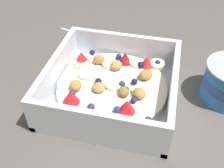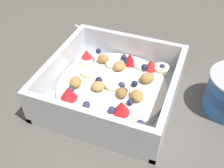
# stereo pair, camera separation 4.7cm
# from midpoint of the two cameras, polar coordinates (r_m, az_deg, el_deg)

# --- Properties ---
(ground_plane) EXTENTS (2.40, 2.40, 0.00)m
(ground_plane) POSITION_cam_midpoint_polar(r_m,az_deg,el_deg) (0.50, 1.18, -1.30)
(ground_plane) COLOR #56514C
(fruit_bowl) EXTENTS (0.22, 0.22, 0.07)m
(fruit_bowl) POSITION_cam_midpoint_polar(r_m,az_deg,el_deg) (0.47, 2.85, -0.76)
(fruit_bowl) COLOR white
(fruit_bowl) RESTS_ON ground
(spoon) EXTENTS (0.06, 0.17, 0.01)m
(spoon) POSITION_cam_midpoint_polar(r_m,az_deg,el_deg) (0.63, 2.63, 9.30)
(spoon) COLOR silver
(spoon) RESTS_ON ground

